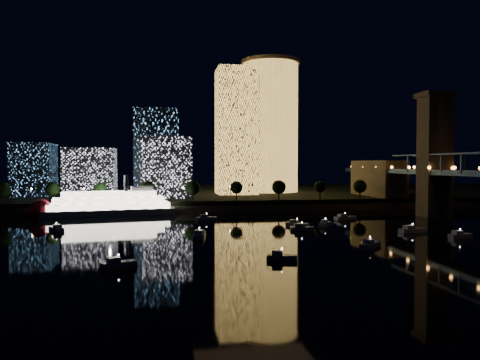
# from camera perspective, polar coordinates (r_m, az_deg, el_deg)

# --- Properties ---
(ground) EXTENTS (520.00, 520.00, 0.00)m
(ground) POSITION_cam_1_polar(r_m,az_deg,el_deg) (132.27, 10.10, -7.33)
(ground) COLOR black
(ground) RESTS_ON ground
(far_bank) EXTENTS (420.00, 160.00, 5.00)m
(far_bank) POSITION_cam_1_polar(r_m,az_deg,el_deg) (286.86, -0.77, -1.77)
(far_bank) COLOR black
(far_bank) RESTS_ON ground
(seawall) EXTENTS (420.00, 6.00, 3.00)m
(seawall) POSITION_cam_1_polar(r_m,az_deg,el_deg) (210.46, 2.52, -3.42)
(seawall) COLOR #6B5E4C
(seawall) RESTS_ON ground
(tower_cylindrical) EXTENTS (34.00, 34.00, 76.01)m
(tower_cylindrical) POSITION_cam_1_polar(r_m,az_deg,el_deg) (274.62, 3.71, 6.54)
(tower_cylindrical) COLOR #FFBC51
(tower_cylindrical) RESTS_ON far_bank
(tower_rectangular) EXTENTS (21.20, 21.20, 67.45)m
(tower_rectangular) POSITION_cam_1_polar(r_m,az_deg,el_deg) (253.72, -0.44, 5.92)
(tower_rectangular) COLOR #FFBC51
(tower_rectangular) RESTS_ON far_bank
(midrise_blocks) EXTENTS (88.34, 43.31, 43.68)m
(midrise_blocks) POSITION_cam_1_polar(r_m,az_deg,el_deg) (243.73, -13.88, 2.08)
(midrise_blocks) COLOR silver
(midrise_blocks) RESTS_ON far_bank
(riverboat) EXTENTS (57.81, 20.23, 17.09)m
(riverboat) POSITION_cam_1_polar(r_m,az_deg,el_deg) (201.10, -16.32, -2.93)
(riverboat) COLOR silver
(riverboat) RESTS_ON ground
(motorboats) EXTENTS (124.24, 81.37, 2.78)m
(motorboats) POSITION_cam_1_polar(r_m,az_deg,el_deg) (145.35, 5.48, -6.14)
(motorboats) COLOR silver
(motorboats) RESTS_ON ground
(esplanade_trees) EXTENTS (166.45, 6.61, 8.80)m
(esplanade_trees) POSITION_cam_1_polar(r_m,az_deg,el_deg) (211.48, -6.09, -0.96)
(esplanade_trees) COLOR black
(esplanade_trees) RESTS_ON far_bank
(street_lamps) EXTENTS (132.70, 0.70, 5.65)m
(street_lamps) POSITION_cam_1_polar(r_m,az_deg,el_deg) (217.39, -6.95, -1.27)
(street_lamps) COLOR black
(street_lamps) RESTS_ON far_bank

